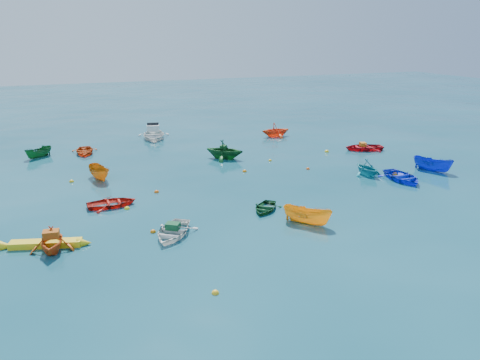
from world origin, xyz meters
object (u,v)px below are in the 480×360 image
object	(u,v)px
kayak_yellow	(46,247)
motorboat_white	(154,139)
dinghy_white_near	(173,235)
dinghy_blue_se	(402,180)

from	to	relation	value
kayak_yellow	motorboat_white	xyz separation A→B (m)	(9.79, 22.77, 0.00)
dinghy_white_near	kayak_yellow	distance (m)	6.27
kayak_yellow	motorboat_white	bearing A→B (deg)	-7.94
dinghy_white_near	dinghy_blue_se	bearing A→B (deg)	44.75
dinghy_white_near	kayak_yellow	world-z (taller)	dinghy_white_near
dinghy_white_near	motorboat_white	size ratio (longest dim) A/B	0.70
dinghy_blue_se	kayak_yellow	size ratio (longest dim) A/B	0.84
kayak_yellow	motorboat_white	distance (m)	24.78
dinghy_white_near	dinghy_blue_se	distance (m)	17.99
kayak_yellow	dinghy_blue_se	bearing A→B (deg)	-68.54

